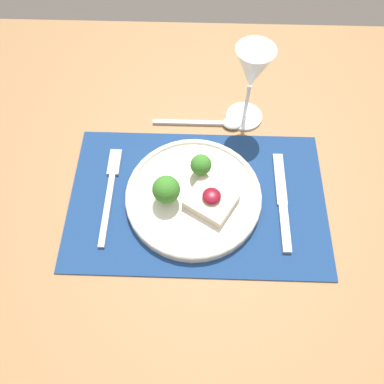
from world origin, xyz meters
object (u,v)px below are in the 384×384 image
knife (281,207)px  spoon (216,123)px  fork (109,188)px  wine_glass_near (250,73)px  dinner_plate (192,193)px

knife → spoon: size_ratio=1.09×
fork → wine_glass_near: bearing=33.7°
fork → spoon: size_ratio=1.09×
dinner_plate → wine_glass_near: wine_glass_near is taller
dinner_plate → spoon: dinner_plate is taller
spoon → knife: bearing=-54.1°
dinner_plate → wine_glass_near: (0.11, 0.21, 0.11)m
wine_glass_near → spoon: bearing=-159.4°
dinner_plate → fork: bearing=175.0°
dinner_plate → spoon: (0.05, 0.19, -0.01)m
dinner_plate → fork: size_ratio=1.22×
dinner_plate → wine_glass_near: size_ratio=1.42×
fork → wine_glass_near: (0.27, 0.19, 0.12)m
fork → knife: 0.34m
spoon → wine_glass_near: 0.14m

